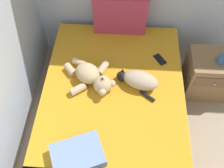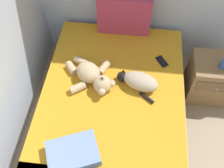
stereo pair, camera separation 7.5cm
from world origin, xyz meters
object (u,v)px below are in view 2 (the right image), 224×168
Objects in this scene: bed at (112,110)px; throw_pillow at (73,153)px; cell_phone at (162,61)px; nightstand at (211,79)px; cat at (139,81)px; teddy_bear at (92,76)px; patterned_cushion at (124,15)px.

throw_pillow is at bearing -112.46° from bed.
cell_phone is 0.41× the size of throw_pillow.
nightstand reaches higher than cell_phone.
bed is 4.78× the size of cat.
cat is 0.92m from nightstand.
throw_pillow is (-0.03, -0.76, -0.02)m from teddy_bear.
teddy_bear is 3.27× the size of cell_phone.
cat is at bearing -156.88° from nightstand.
patterned_cushion is 3.46× the size of cell_phone.
nightstand is at bearing -21.65° from patterned_cushion.
throw_pillow is (-0.24, -0.59, 0.31)m from bed.
teddy_bear reaches higher than cell_phone.
throw_pillow reaches higher than nightstand.
nightstand is at bearing 15.17° from teddy_bear.
cat reaches higher than cell_phone.
nightstand is at bearing 1.62° from cell_phone.
cat is at bearing -0.44° from teddy_bear.
cat is at bearing -74.08° from patterned_cushion.
cell_phone is (0.67, 0.32, -0.07)m from teddy_bear.
cell_phone is 0.30× the size of nightstand.
cat is (0.21, -0.74, -0.15)m from patterned_cushion.
bed is at bearing -153.93° from nightstand.
bed is 12.36× the size of cell_phone.
nightstand is at bearing 40.58° from throw_pillow.
teddy_bear is at bearing 179.56° from cat.
patterned_cushion is 1.18m from nightstand.
nightstand is (0.57, 0.02, -0.24)m from cell_phone.
bed is 5.05× the size of throw_pillow.
bed is at bearing -38.68° from teddy_bear.
teddy_bear is 1.33m from nightstand.
patterned_cushion is 0.79m from teddy_bear.
nightstand reaches higher than bed.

